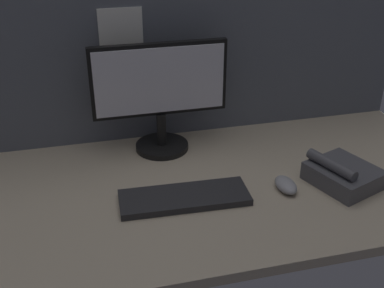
{
  "coord_description": "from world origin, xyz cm",
  "views": [
    {
      "loc": [
        -27.51,
        -119.56,
        78.15
      ],
      "look_at": [
        -0.72,
        0.0,
        14.0
      ],
      "focal_mm": 44.91,
      "sensor_mm": 36.0,
      "label": 1
    }
  ],
  "objects_px": {
    "mouse": "(286,185)",
    "desk_phone": "(342,174)",
    "keyboard": "(184,198)",
    "monitor": "(160,92)"
  },
  "relations": [
    {
      "from": "mouse",
      "to": "desk_phone",
      "type": "distance_m",
      "value": 0.18
    },
    {
      "from": "keyboard",
      "to": "desk_phone",
      "type": "height_order",
      "value": "desk_phone"
    },
    {
      "from": "monitor",
      "to": "keyboard",
      "type": "relative_size",
      "value": 1.21
    },
    {
      "from": "monitor",
      "to": "keyboard",
      "type": "xyz_separation_m",
      "value": [
        0.0,
        -0.33,
        -0.2
      ]
    },
    {
      "from": "monitor",
      "to": "mouse",
      "type": "distance_m",
      "value": 0.5
    },
    {
      "from": "monitor",
      "to": "keyboard",
      "type": "height_order",
      "value": "monitor"
    },
    {
      "from": "keyboard",
      "to": "monitor",
      "type": "bearing_deg",
      "value": 92.86
    },
    {
      "from": "monitor",
      "to": "mouse",
      "type": "xyz_separation_m",
      "value": [
        0.31,
        -0.35,
        -0.19
      ]
    },
    {
      "from": "keyboard",
      "to": "mouse",
      "type": "height_order",
      "value": "mouse"
    },
    {
      "from": "monitor",
      "to": "desk_phone",
      "type": "height_order",
      "value": "monitor"
    }
  ]
}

